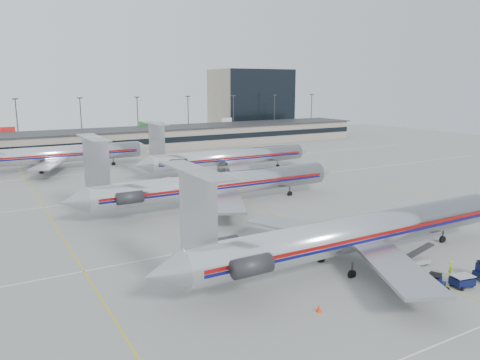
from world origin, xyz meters
TOP-DOWN VIEW (x-y plane):
  - ground at (0.00, 0.00)m, footprint 260.00×260.00m
  - apron_markings at (0.00, 10.00)m, footprint 160.00×0.15m
  - terminal at (0.00, 97.97)m, footprint 162.00×17.00m
  - light_mast_row at (0.00, 112.00)m, footprint 163.60×0.40m
  - distant_building at (62.00, 128.00)m, footprint 30.00×20.00m
  - jet_foreground at (-4.48, -2.87)m, footprint 47.96×28.24m
  - jet_second_row at (-6.32, 26.89)m, footprint 47.70×28.09m
  - jet_third_row at (9.56, 51.36)m, footprint 43.52×26.77m
  - jet_back_row at (-24.20, 73.59)m, footprint 46.43×28.56m
  - tug_left at (-2.35, -12.01)m, footprint 2.70×2.07m
  - cart_inner at (1.21, -12.37)m, footprint 2.30×1.78m
  - belt_loader at (1.64, -6.34)m, footprint 4.28×1.69m
  - ramp_worker_near at (2.56, -10.07)m, footprint 0.65×0.69m
  - cone_left at (-14.17, -9.40)m, footprint 0.52×0.52m

SIDE VIEW (x-z plane):
  - ground at x=0.00m, z-range 0.00..0.00m
  - apron_markings at x=0.00m, z-range 0.00..0.02m
  - cone_left at x=-14.17m, z-range 0.00..0.69m
  - belt_loader at x=1.64m, z-range -0.52..1.70m
  - cart_inner at x=1.21m, z-range 0.04..1.22m
  - ramp_worker_near at x=2.56m, z-range 0.00..1.58m
  - tug_left at x=-2.35m, z-range -0.09..1.88m
  - terminal at x=0.00m, z-range 0.03..6.28m
  - jet_third_row at x=9.56m, z-range -2.50..9.41m
  - jet_second_row at x=-6.32m, z-range -2.62..9.87m
  - jet_foreground at x=-4.48m, z-range -2.63..9.92m
  - jet_back_row at x=-24.20m, z-range -2.66..10.03m
  - light_mast_row at x=0.00m, z-range 0.94..16.22m
  - distant_building at x=62.00m, z-range 0.00..25.00m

